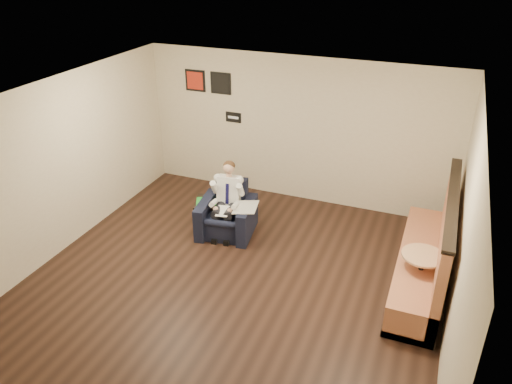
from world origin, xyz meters
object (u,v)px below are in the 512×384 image
at_px(armchair, 226,210).
at_px(smartphone, 215,197).
at_px(green_folder, 209,201).
at_px(coffee_mug, 222,196).
at_px(cafe_table, 419,276).
at_px(banquette, 425,240).
at_px(seated_man, 224,205).
at_px(side_table, 212,212).

xyz_separation_m(armchair, smartphone, (-0.38, 0.35, 0.02)).
xyz_separation_m(armchair, green_folder, (-0.40, 0.15, 0.02)).
height_order(coffee_mug, cafe_table, cafe_table).
bearing_deg(banquette, coffee_mug, 171.23).
height_order(coffee_mug, banquette, banquette).
bearing_deg(seated_man, green_folder, 139.25).
bearing_deg(armchair, side_table, 146.29).
height_order(green_folder, smartphone, green_folder).
distance_m(green_folder, smartphone, 0.20).
distance_m(side_table, green_folder, 0.24).
bearing_deg(green_folder, seated_man, -32.19).
xyz_separation_m(armchair, banquette, (3.28, -0.19, 0.29)).
bearing_deg(green_folder, banquette, -5.29).
xyz_separation_m(side_table, coffee_mug, (0.14, 0.17, 0.28)).
bearing_deg(smartphone, side_table, -97.35).
bearing_deg(side_table, cafe_table, -12.07).
distance_m(green_folder, banquette, 3.70).
bearing_deg(cafe_table, side_table, 167.93).
relative_size(side_table, coffee_mug, 5.79).
xyz_separation_m(seated_man, green_folder, (-0.42, 0.26, -0.14)).
xyz_separation_m(side_table, cafe_table, (3.66, -0.78, 0.14)).
xyz_separation_m(coffee_mug, banquette, (3.51, -0.54, 0.22)).
bearing_deg(armchair, cafe_table, -19.03).
height_order(banquette, cafe_table, banquette).
bearing_deg(smartphone, green_folder, -103.96).
bearing_deg(side_table, green_folder, -128.64).
relative_size(seated_man, green_folder, 2.64).
distance_m(armchair, banquette, 3.30).
bearing_deg(green_folder, armchair, -20.30).
height_order(smartphone, banquette, banquette).
bearing_deg(seated_man, smartphone, 121.87).
distance_m(green_folder, coffee_mug, 0.26).
bearing_deg(side_table, smartphone, 90.32).
relative_size(side_table, cafe_table, 0.76).
bearing_deg(coffee_mug, banquette, -8.77).
relative_size(armchair, seated_man, 0.75).
bearing_deg(armchair, smartphone, 128.71).
bearing_deg(smartphone, cafe_table, -22.28).
xyz_separation_m(side_table, smartphone, (-0.00, 0.17, 0.23)).
relative_size(armchair, green_folder, 1.99).
distance_m(smartphone, banquette, 3.70).
xyz_separation_m(armchair, side_table, (-0.38, 0.18, -0.21)).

